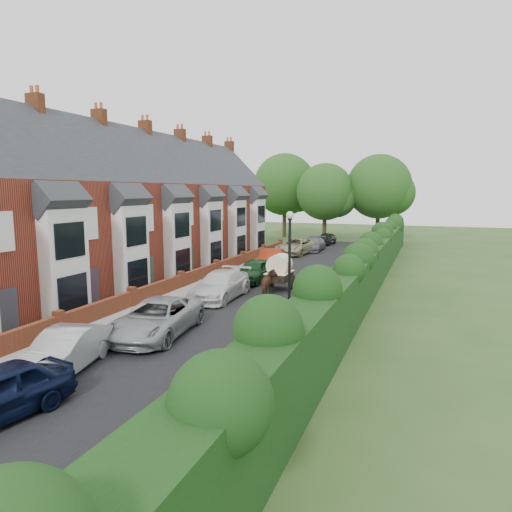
{
  "coord_description": "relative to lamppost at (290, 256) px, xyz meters",
  "views": [
    {
      "loc": [
        8.83,
        -14.19,
        6.0
      ],
      "look_at": [
        -0.64,
        10.64,
        2.2
      ],
      "focal_mm": 32.0,
      "sensor_mm": 36.0,
      "label": 1
    }
  ],
  "objects": [
    {
      "name": "car_silver_a",
      "position": [
        -5.75,
        -6.82,
        -2.59
      ],
      "size": [
        2.42,
        4.49,
        1.4
      ],
      "primitive_type": "imported",
      "rotation": [
        0.0,
        0.0,
        0.23
      ],
      "color": "#A8A8AD",
      "rests_on": "ground"
    },
    {
      "name": "car_black",
      "position": [
        -5.4,
        32.43,
        -2.62
      ],
      "size": [
        1.87,
        4.09,
        1.36
      ],
      "primitive_type": "imported",
      "rotation": [
        0.0,
        0.0,
        -0.07
      ],
      "color": "black",
      "rests_on": "ground"
    },
    {
      "name": "horse_cart",
      "position": [
        -2.94,
        7.76,
        -2.02
      ],
      "size": [
        1.4,
        3.09,
        2.23
      ],
      "color": "black",
      "rests_on": "ground"
    },
    {
      "name": "lamppost",
      "position": [
        0.0,
        0.0,
        0.0
      ],
      "size": [
        0.32,
        0.32,
        5.16
      ],
      "color": "black",
      "rests_on": "ground"
    },
    {
      "name": "tree_far_right",
      "position": [
        -0.01,
        38.08,
        3.02
      ],
      "size": [
        7.98,
        7.6,
        10.31
      ],
      "color": "#332316",
      "rests_on": "ground"
    },
    {
      "name": "kerb_house_side",
      "position": [
        -6.95,
        7.0,
        -3.23
      ],
      "size": [
        0.18,
        58.0,
        0.13
      ],
      "primitive_type": "cube",
      "color": "gray",
      "rests_on": "ground"
    },
    {
      "name": "tree_far_back",
      "position": [
        -11.99,
        39.08,
        3.32
      ],
      "size": [
        8.4,
        8.0,
        10.82
      ],
      "color": "#332316",
      "rests_on": "ground"
    },
    {
      "name": "garden_wall_row",
      "position": [
        -8.75,
        6.0,
        -2.84
      ],
      "size": [
        0.35,
        40.35,
        1.1
      ],
      "color": "brown",
      "rests_on": "ground"
    },
    {
      "name": "car_red",
      "position": [
        -5.84,
        14.66,
        -2.53
      ],
      "size": [
        2.4,
        4.89,
        1.54
      ],
      "primitive_type": "imported",
      "rotation": [
        0.0,
        0.0,
        0.17
      ],
      "color": "maroon",
      "rests_on": "ground"
    },
    {
      "name": "pavement_hedge_side",
      "position": [
        0.2,
        7.0,
        -3.24
      ],
      "size": [
        2.2,
        58.0,
        0.12
      ],
      "primitive_type": "cube",
      "color": "gray",
      "rests_on": "ground"
    },
    {
      "name": "kerb_hedge_side",
      "position": [
        -0.85,
        7.0,
        -3.23
      ],
      "size": [
        0.18,
        58.0,
        0.13
      ],
      "primitive_type": "cube",
      "color": "gray",
      "rests_on": "ground"
    },
    {
      "name": "pavement_house_side",
      "position": [
        -7.75,
        7.0,
        -3.24
      ],
      "size": [
        1.7,
        58.0,
        0.12
      ],
      "primitive_type": "cube",
      "color": "gray",
      "rests_on": "ground"
    },
    {
      "name": "car_green",
      "position": [
        -5.28,
        9.67,
        -2.54
      ],
      "size": [
        1.95,
        4.52,
        1.52
      ],
      "primitive_type": "imported",
      "rotation": [
        0.0,
        0.0,
        -0.04
      ],
      "color": "#113916",
      "rests_on": "ground"
    },
    {
      "name": "road",
      "position": [
        -3.9,
        7.0,
        -3.29
      ],
      "size": [
        6.0,
        58.0,
        0.02
      ],
      "primitive_type": "cube",
      "color": "black",
      "rests_on": "ground"
    },
    {
      "name": "car_grey",
      "position": [
        -5.43,
        26.52,
        -2.61
      ],
      "size": [
        2.09,
        4.82,
        1.38
      ],
      "primitive_type": "imported",
      "rotation": [
        0.0,
        0.0,
        0.03
      ],
      "color": "slate",
      "rests_on": "ground"
    },
    {
      "name": "tree_far_left",
      "position": [
        -6.05,
        36.08,
        2.41
      ],
      "size": [
        7.14,
        6.8,
        9.29
      ],
      "color": "#332316",
      "rests_on": "ground"
    },
    {
      "name": "car_white",
      "position": [
        -5.37,
        4.5,
        -2.53
      ],
      "size": [
        2.25,
        5.3,
        1.53
      ],
      "primitive_type": "imported",
      "rotation": [
        0.0,
        0.0,
        0.02
      ],
      "color": "silver",
      "rests_on": "ground"
    },
    {
      "name": "hedge",
      "position": [
        2.0,
        7.0,
        -1.7
      ],
      "size": [
        2.1,
        58.0,
        2.85
      ],
      "color": "#143410",
      "rests_on": "ground"
    },
    {
      "name": "car_beige",
      "position": [
        -6.4,
        23.4,
        -2.52
      ],
      "size": [
        3.18,
        5.83,
        1.55
      ],
      "primitive_type": "imported",
      "rotation": [
        0.0,
        0.0,
        -0.11
      ],
      "color": "tan",
      "rests_on": "ground"
    },
    {
      "name": "car_silver_b",
      "position": [
        -5.0,
        -2.46,
        -2.54
      ],
      "size": [
        3.15,
        5.69,
        1.51
      ],
      "primitive_type": "imported",
      "rotation": [
        0.0,
        0.0,
        0.12
      ],
      "color": "#9EA1A5",
      "rests_on": "ground"
    },
    {
      "name": "horse",
      "position": [
        -2.94,
        5.82,
        -2.54
      ],
      "size": [
        1.16,
        1.92,
        1.51
      ],
      "primitive_type": "imported",
      "rotation": [
        0.0,
        0.0,
        3.35
      ],
      "color": "#55301F",
      "rests_on": "ground"
    },
    {
      "name": "terrace_row",
      "position": [
        -14.27,
        5.98,
        1.18
      ],
      "size": [
        9.05,
        40.5,
        11.5
      ],
      "color": "#9D3527",
      "rests_on": "ground"
    },
    {
      "name": "ground",
      "position": [
        -3.4,
        -4.0,
        -3.3
      ],
      "size": [
        140.0,
        140.0,
        0.0
      ],
      "primitive_type": "plane",
      "color": "#2D4C1E",
      "rests_on": "ground"
    }
  ]
}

